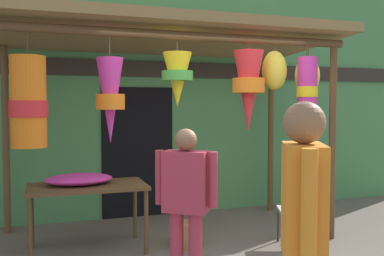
{
  "coord_description": "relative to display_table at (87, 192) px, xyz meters",
  "views": [
    {
      "loc": [
        -1.78,
        -4.34,
        1.72
      ],
      "look_at": [
        0.04,
        1.04,
        1.43
      ],
      "focal_mm": 40.6,
      "sensor_mm": 36.0,
      "label": 1
    }
  ],
  "objects": [
    {
      "name": "customer_foreground",
      "position": [
        0.91,
        -3.1,
        0.33
      ],
      "size": [
        0.38,
        0.54,
        1.75
      ],
      "color": "#2D5193",
      "rests_on": "ground_plane"
    },
    {
      "name": "shopper_by_bananas",
      "position": [
        0.75,
        -1.44,
        0.18
      ],
      "size": [
        0.5,
        0.41,
        1.51
      ],
      "color": "#B23347",
      "rests_on": "ground_plane"
    },
    {
      "name": "wicker_basket_by_table",
      "position": [
        1.17,
        -0.21,
        -0.56
      ],
      "size": [
        0.37,
        0.37,
        0.29
      ],
      "primitive_type": "cylinder",
      "color": "olive",
      "rests_on": "ground_plane"
    },
    {
      "name": "display_table",
      "position": [
        0.0,
        0.0,
        0.0
      ],
      "size": [
        1.36,
        0.76,
        0.79
      ],
      "color": "brown",
      "rests_on": "ground_plane"
    },
    {
      "name": "shop_facade",
      "position": [
        1.32,
        1.52,
        1.13
      ],
      "size": [
        9.56,
        0.29,
        3.68
      ],
      "color": "#47844C",
      "rests_on": "ground_plane"
    },
    {
      "name": "folding_chair",
      "position": [
        2.39,
        -0.71,
        -0.21
      ],
      "size": [
        0.52,
        0.52,
        0.84
      ],
      "color": "beige",
      "rests_on": "ground_plane"
    },
    {
      "name": "market_stall_canopy",
      "position": [
        1.03,
        0.05,
        1.62
      ],
      "size": [
        4.49,
        2.11,
        2.75
      ],
      "color": "brown",
      "rests_on": "ground_plane"
    },
    {
      "name": "flower_heap_on_table",
      "position": [
        -0.07,
        0.05,
        0.14
      ],
      "size": [
        0.78,
        0.55,
        0.13
      ],
      "color": "#D13399",
      "rests_on": "display_table"
    }
  ]
}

